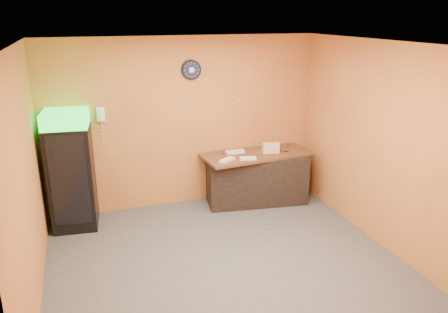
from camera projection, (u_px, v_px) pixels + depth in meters
name	position (u px, v px, depth m)	size (l,w,h in m)	color
floor	(223.00, 259.00, 5.84)	(4.50, 4.50, 0.00)	#47474C
back_wall	(184.00, 123.00, 7.20)	(4.50, 0.02, 2.80)	#CA7E39
left_wall	(25.00, 181.00, 4.72)	(0.02, 4.00, 2.80)	#CA7E39
right_wall	(375.00, 143.00, 6.09)	(0.02, 4.00, 2.80)	#CA7E39
ceiling	(222.00, 43.00, 4.96)	(4.50, 4.00, 0.02)	white
beverage_cooler	(72.00, 173.00, 6.46)	(0.69, 0.70, 1.80)	black
prep_counter	(256.00, 178.00, 7.53)	(1.66, 0.74, 0.83)	black
wall_clock	(191.00, 70.00, 6.94)	(0.32, 0.06, 0.32)	black
wall_phone	(101.00, 114.00, 6.67)	(0.12, 0.10, 0.22)	white
butcher_paper	(256.00, 154.00, 7.39)	(1.82, 0.78, 0.04)	brown
sub_roll_stack	(271.00, 148.00, 7.37)	(0.29, 0.14, 0.18)	#F6E2BF
wrapped_sandwich_left	(227.00, 160.00, 6.98)	(0.28, 0.11, 0.04)	white
wrapped_sandwich_mid	(248.00, 158.00, 7.06)	(0.26, 0.10, 0.04)	white
wrapped_sandwich_right	(235.00, 152.00, 7.38)	(0.31, 0.12, 0.04)	white
kitchen_tool	(262.00, 151.00, 7.41)	(0.06, 0.06, 0.06)	silver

